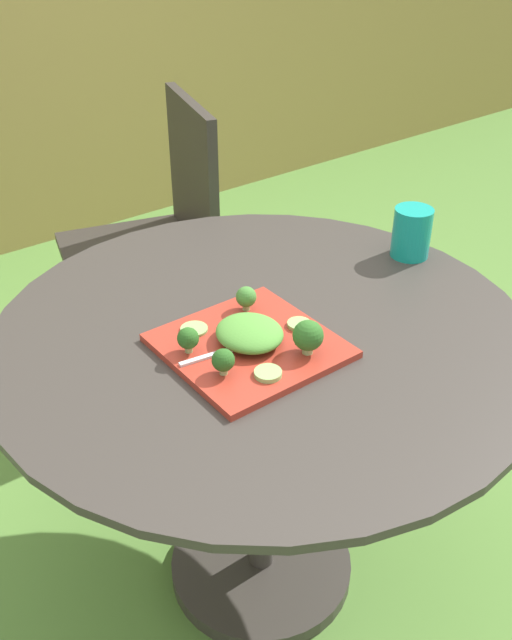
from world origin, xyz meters
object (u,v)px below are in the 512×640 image
at_px(drinking_glass, 411,235).
at_px(fork, 227,350).
at_px(patio_chair, 162,224).
at_px(salad_plate, 249,346).

bearing_deg(drinking_glass, fork, -172.33).
relative_size(patio_chair, drinking_glass, 7.90).
height_order(patio_chair, salad_plate, patio_chair).
xyz_separation_m(drinking_glass, fork, (-0.56, -0.08, -0.03)).
distance_m(salad_plate, fork, 0.05).
bearing_deg(fork, patio_chair, 66.58).
xyz_separation_m(patio_chair, drinking_glass, (0.16, -0.86, 0.25)).
relative_size(salad_plate, fork, 1.90).
bearing_deg(salad_plate, drinking_glass, 8.57).
bearing_deg(patio_chair, fork, -113.42).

